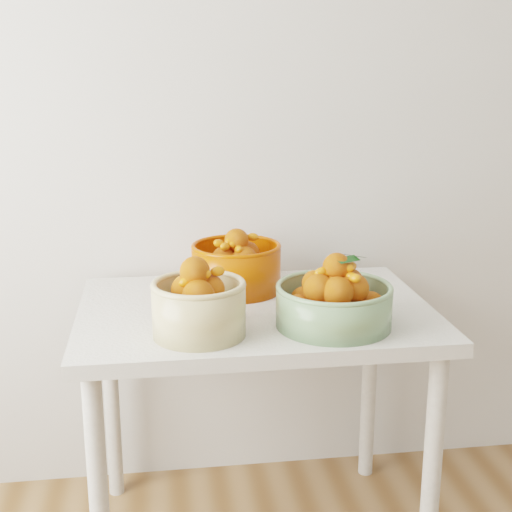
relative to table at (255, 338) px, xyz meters
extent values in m
cube|color=silver|center=(0.26, 0.40, 0.70)|extent=(4.00, 0.04, 2.70)
cube|color=silver|center=(0.00, 0.00, 0.08)|extent=(1.00, 0.70, 0.04)
cylinder|color=silver|center=(-0.44, -0.29, -0.30)|extent=(0.05, 0.05, 0.71)
cylinder|color=silver|center=(0.44, -0.29, -0.30)|extent=(0.05, 0.05, 0.71)
cylinder|color=silver|center=(-0.44, 0.29, -0.30)|extent=(0.05, 0.05, 0.71)
cylinder|color=silver|center=(0.44, 0.29, -0.30)|extent=(0.05, 0.05, 0.71)
cylinder|color=#CBB67F|center=(-0.17, -0.19, 0.16)|extent=(0.28, 0.28, 0.14)
torus|color=#CBB67F|center=(-0.17, -0.19, 0.23)|extent=(0.29, 0.29, 0.02)
sphere|color=#D1660C|center=(-0.11, -0.19, 0.15)|extent=(0.08, 0.08, 0.08)
sphere|color=#D1660C|center=(-0.15, -0.14, 0.15)|extent=(0.07, 0.07, 0.07)
sphere|color=#D1660C|center=(-0.22, -0.16, 0.15)|extent=(0.08, 0.08, 0.08)
sphere|color=#CE4E0C|center=(-0.22, -0.23, 0.15)|extent=(0.08, 0.08, 0.08)
sphere|color=#CE4E0C|center=(-0.15, -0.25, 0.15)|extent=(0.08, 0.08, 0.08)
sphere|color=#CE4E0C|center=(-0.17, -0.19, 0.15)|extent=(0.08, 0.08, 0.08)
sphere|color=#CE4E0C|center=(-0.14, -0.18, 0.21)|extent=(0.08, 0.08, 0.08)
sphere|color=#CE4E0C|center=(-0.20, -0.18, 0.21)|extent=(0.08, 0.08, 0.08)
sphere|color=#CE4E0C|center=(-0.17, -0.23, 0.21)|extent=(0.08, 0.08, 0.08)
sphere|color=#CE4E0C|center=(-0.18, -0.19, 0.26)|extent=(0.08, 0.08, 0.08)
ellipsoid|color=orange|center=(-0.20, -0.20, 0.24)|extent=(0.05, 0.04, 0.04)
ellipsoid|color=orange|center=(-0.19, -0.16, 0.26)|extent=(0.04, 0.05, 0.03)
ellipsoid|color=orange|center=(-0.18, -0.16, 0.26)|extent=(0.03, 0.04, 0.03)
ellipsoid|color=orange|center=(-0.16, -0.20, 0.26)|extent=(0.05, 0.04, 0.04)
ellipsoid|color=orange|center=(-0.21, -0.18, 0.24)|extent=(0.05, 0.04, 0.04)
ellipsoid|color=orange|center=(-0.12, -0.18, 0.26)|extent=(0.04, 0.04, 0.03)
ellipsoid|color=orange|center=(-0.18, -0.20, 0.25)|extent=(0.04, 0.05, 0.03)
cylinder|color=gray|center=(0.18, -0.18, 0.15)|extent=(0.39, 0.39, 0.11)
torus|color=gray|center=(0.18, -0.18, 0.20)|extent=(0.40, 0.40, 0.01)
sphere|color=#CE4E0C|center=(0.28, -0.18, 0.15)|extent=(0.08, 0.08, 0.08)
sphere|color=#CE4E0C|center=(0.25, -0.11, 0.15)|extent=(0.07, 0.07, 0.07)
sphere|color=#CE4E0C|center=(0.19, -0.08, 0.15)|extent=(0.07, 0.07, 0.07)
sphere|color=#CE4E0C|center=(0.12, -0.11, 0.15)|extent=(0.07, 0.07, 0.07)
sphere|color=#CE4E0C|center=(0.09, -0.18, 0.15)|extent=(0.08, 0.08, 0.08)
sphere|color=#CE4E0C|center=(0.12, -0.25, 0.15)|extent=(0.08, 0.08, 0.08)
sphere|color=#CE4E0C|center=(0.19, -0.28, 0.15)|extent=(0.08, 0.08, 0.08)
sphere|color=#CE4E0C|center=(0.25, -0.25, 0.15)|extent=(0.08, 0.08, 0.08)
sphere|color=#CE4E0C|center=(0.18, -0.18, 0.15)|extent=(0.07, 0.07, 0.07)
sphere|color=#CE4E0C|center=(0.23, -0.15, 0.21)|extent=(0.08, 0.08, 0.08)
sphere|color=#CE4E0C|center=(0.18, -0.12, 0.21)|extent=(0.08, 0.08, 0.08)
sphere|color=#CE4E0C|center=(0.14, -0.15, 0.21)|extent=(0.07, 0.07, 0.07)
sphere|color=#CE4E0C|center=(0.14, -0.20, 0.21)|extent=(0.08, 0.08, 0.08)
sphere|color=#CE4E0C|center=(0.18, -0.23, 0.21)|extent=(0.08, 0.08, 0.08)
sphere|color=#CE4E0C|center=(0.23, -0.21, 0.21)|extent=(0.08, 0.08, 0.08)
sphere|color=#CE4E0C|center=(0.19, -0.17, 0.26)|extent=(0.07, 0.07, 0.07)
ellipsoid|color=orange|center=(0.22, -0.21, 0.24)|extent=(0.05, 0.04, 0.04)
ellipsoid|color=orange|center=(0.18, -0.19, 0.23)|extent=(0.04, 0.05, 0.04)
ellipsoid|color=orange|center=(0.15, -0.18, 0.25)|extent=(0.04, 0.03, 0.04)
ellipsoid|color=orange|center=(0.22, -0.23, 0.24)|extent=(0.04, 0.05, 0.03)
ellipsoid|color=orange|center=(0.19, -0.18, 0.22)|extent=(0.04, 0.04, 0.03)
ellipsoid|color=orange|center=(0.20, -0.17, 0.23)|extent=(0.04, 0.04, 0.04)
ellipsoid|color=orange|center=(0.19, -0.15, 0.24)|extent=(0.03, 0.04, 0.04)
ellipsoid|color=orange|center=(0.19, -0.18, 0.23)|extent=(0.04, 0.03, 0.03)
ellipsoid|color=orange|center=(0.22, -0.22, 0.23)|extent=(0.04, 0.05, 0.04)
ellipsoid|color=orange|center=(0.23, -0.16, 0.23)|extent=(0.04, 0.04, 0.03)
ellipsoid|color=orange|center=(0.24, -0.14, 0.25)|extent=(0.04, 0.04, 0.02)
ellipsoid|color=orange|center=(0.17, -0.18, 0.25)|extent=(0.04, 0.04, 0.04)
ellipsoid|color=orange|center=(0.21, -0.19, 0.23)|extent=(0.05, 0.04, 0.04)
ellipsoid|color=orange|center=(0.21, -0.19, 0.23)|extent=(0.05, 0.04, 0.04)
ellipsoid|color=orange|center=(0.21, -0.19, 0.26)|extent=(0.04, 0.04, 0.03)
ellipsoid|color=orange|center=(0.20, -0.19, 0.26)|extent=(0.05, 0.04, 0.04)
cylinder|color=#C13703|center=(-0.04, 0.16, 0.17)|extent=(0.31, 0.31, 0.14)
torus|color=#C13703|center=(-0.04, 0.16, 0.24)|extent=(0.31, 0.31, 0.01)
sphere|color=#D1660C|center=(0.05, 0.16, 0.15)|extent=(0.07, 0.07, 0.07)
sphere|color=#D1660C|center=(0.01, 0.23, 0.15)|extent=(0.07, 0.07, 0.07)
sphere|color=#CE4E0C|center=(-0.08, 0.23, 0.15)|extent=(0.07, 0.07, 0.07)
sphere|color=#CE4E0C|center=(-0.12, 0.16, 0.15)|extent=(0.08, 0.08, 0.08)
sphere|color=#CE4E0C|center=(-0.07, 0.09, 0.15)|extent=(0.08, 0.08, 0.08)
sphere|color=#CE4E0C|center=(0.01, 0.09, 0.15)|extent=(0.08, 0.08, 0.08)
sphere|color=#CE4E0C|center=(-0.04, 0.16, 0.15)|extent=(0.07, 0.07, 0.07)
sphere|color=#CE4E0C|center=(0.00, 0.18, 0.21)|extent=(0.07, 0.07, 0.07)
sphere|color=#CE4E0C|center=(-0.05, 0.20, 0.21)|extent=(0.07, 0.07, 0.07)
sphere|color=#CE4E0C|center=(-0.08, 0.14, 0.21)|extent=(0.07, 0.07, 0.07)
sphere|color=#CE4E0C|center=(-0.02, 0.12, 0.21)|extent=(0.08, 0.08, 0.08)
sphere|color=#CE4E0C|center=(-0.04, 0.15, 0.26)|extent=(0.07, 0.07, 0.07)
ellipsoid|color=orange|center=(-0.03, 0.11, 0.24)|extent=(0.03, 0.04, 0.03)
ellipsoid|color=orange|center=(-0.04, 0.17, 0.24)|extent=(0.03, 0.04, 0.04)
ellipsoid|color=orange|center=(-0.02, 0.12, 0.23)|extent=(0.04, 0.05, 0.03)
ellipsoid|color=orange|center=(-0.02, 0.18, 0.26)|extent=(0.04, 0.05, 0.03)
ellipsoid|color=orange|center=(-0.04, 0.18, 0.23)|extent=(0.03, 0.04, 0.03)
ellipsoid|color=orange|center=(-0.05, 0.13, 0.25)|extent=(0.04, 0.05, 0.03)
ellipsoid|color=orange|center=(-0.06, 0.14, 0.26)|extent=(0.05, 0.05, 0.04)
ellipsoid|color=orange|center=(-0.01, 0.19, 0.24)|extent=(0.05, 0.05, 0.03)
ellipsoid|color=orange|center=(-0.07, 0.12, 0.25)|extent=(0.05, 0.04, 0.04)
ellipsoid|color=orange|center=(-0.02, 0.21, 0.22)|extent=(0.04, 0.05, 0.04)
ellipsoid|color=orange|center=(0.02, 0.17, 0.26)|extent=(0.04, 0.03, 0.03)
ellipsoid|color=orange|center=(-0.09, 0.13, 0.25)|extent=(0.05, 0.04, 0.04)
camera|label=1|loc=(-0.27, -1.91, 0.77)|focal=50.00mm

